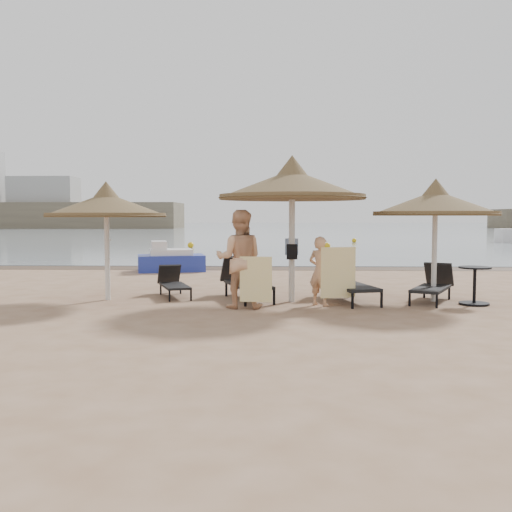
{
  "coord_description": "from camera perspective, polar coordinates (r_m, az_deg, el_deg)",
  "views": [
    {
      "loc": [
        0.06,
        -11.21,
        1.89
      ],
      "look_at": [
        -0.35,
        1.2,
        1.02
      ],
      "focal_mm": 40.0,
      "sensor_mm": 36.0,
      "label": 1
    }
  ],
  "objects": [
    {
      "name": "lounger_far_left",
      "position": [
        13.64,
        -8.28,
        -2.64
      ],
      "size": [
        1.06,
        1.69,
        0.72
      ],
      "rotation": [
        0.0,
        0.0,
        0.36
      ],
      "color": "black",
      "rests_on": "ground"
    },
    {
      "name": "palapa_right",
      "position": [
        13.16,
        17.5,
        5.02
      ],
      "size": [
        2.74,
        2.74,
        2.72
      ],
      "rotation": [
        0.0,
        0.0,
        -0.14
      ],
      "color": "silver",
      "rests_on": "ground"
    },
    {
      "name": "side_table",
      "position": [
        13.05,
        21.01,
        -2.9
      ],
      "size": [
        0.67,
        0.67,
        0.81
      ],
      "rotation": [
        0.0,
        0.0,
        0.09
      ],
      "color": "black",
      "rests_on": "ground"
    },
    {
      "name": "pedal_boat",
      "position": [
        19.84,
        -8.58,
        -0.39
      ],
      "size": [
        2.5,
        1.83,
        1.04
      ],
      "rotation": [
        0.0,
        0.0,
        0.25
      ],
      "color": "#223198",
      "rests_on": "ground"
    },
    {
      "name": "buoy_mid",
      "position": [
        41.14,
        9.78,
        1.54
      ],
      "size": [
        0.33,
        0.33,
        0.33
      ],
      "primitive_type": "sphere",
      "color": "gold",
      "rests_on": "ground"
    },
    {
      "name": "lounger_near_right",
      "position": [
        12.96,
        9.0,
        -2.52
      ],
      "size": [
        1.22,
        2.24,
        0.95
      ],
      "rotation": [
        0.0,
        0.0,
        0.26
      ],
      "color": "black",
      "rests_on": "ground"
    },
    {
      "name": "buoy_left",
      "position": [
        33.82,
        -6.55,
        1.08
      ],
      "size": [
        0.37,
        0.37,
        0.37
      ],
      "primitive_type": "sphere",
      "color": "gold",
      "rests_on": "ground"
    },
    {
      "name": "bag_patterned",
      "position": [
        12.74,
        3.58,
        0.93
      ],
      "size": [
        0.29,
        0.1,
        0.37
      ],
      "rotation": [
        0.0,
        0.0,
        0.02
      ],
      "color": "white",
      "rests_on": "ground"
    },
    {
      "name": "ground",
      "position": [
        11.37,
        1.59,
        -5.57
      ],
      "size": [
        160.0,
        160.0,
        0.0
      ],
      "primitive_type": "plane",
      "color": "#9D7C62",
      "rests_on": "ground"
    },
    {
      "name": "sea",
      "position": [
        91.23,
        1.89,
        2.82
      ],
      "size": [
        200.0,
        140.0,
        0.03
      ],
      "primitive_type": "cube",
      "color": "slate",
      "rests_on": "ground"
    },
    {
      "name": "wet_sand_strip",
      "position": [
        20.69,
        1.74,
        -1.23
      ],
      "size": [
        200.0,
        1.6,
        0.01
      ],
      "primitive_type": "cube",
      "color": "#4B392C",
      "rests_on": "ground"
    },
    {
      "name": "lounger_near_left",
      "position": [
        13.12,
        -1.15,
        -2.4
      ],
      "size": [
        1.36,
        2.23,
        0.95
      ],
      "rotation": [
        0.0,
        0.0,
        0.34
      ],
      "color": "black",
      "rests_on": "ground"
    },
    {
      "name": "far_shore",
      "position": [
        92.52,
        -13.9,
        4.51
      ],
      "size": [
        150.0,
        54.8,
        12.0
      ],
      "color": "#6E634C",
      "rests_on": "ground"
    },
    {
      "name": "towel_right",
      "position": [
        11.88,
        8.22,
        -1.65
      ],
      "size": [
        0.74,
        0.19,
        1.05
      ],
      "rotation": [
        0.0,
        0.0,
        0.23
      ],
      "color": "yellow",
      "rests_on": "ground"
    },
    {
      "name": "lounger_far_right",
      "position": [
        13.3,
        17.3,
        -2.74
      ],
      "size": [
        1.37,
        1.92,
        0.83
      ],
      "rotation": [
        0.0,
        0.0,
        -0.47
      ],
      "color": "black",
      "rests_on": "ground"
    },
    {
      "name": "palapa_left",
      "position": [
        13.23,
        -14.74,
        4.9
      ],
      "size": [
        2.7,
        2.7,
        2.67
      ],
      "rotation": [
        0.0,
        0.0,
        -0.26
      ],
      "color": "silver",
      "rests_on": "ground"
    },
    {
      "name": "buoy_extra",
      "position": [
        33.32,
        7.14,
        1.03
      ],
      "size": [
        0.36,
        0.36,
        0.36
      ],
      "primitive_type": "sphere",
      "color": "gold",
      "rests_on": "ground"
    },
    {
      "name": "towel_left",
      "position": [
        11.38,
        -0.02,
        -2.35
      ],
      "size": [
        0.65,
        0.11,
        0.91
      ],
      "rotation": [
        0.0,
        0.0,
        -0.13
      ],
      "color": "yellow",
      "rests_on": "ground"
    },
    {
      "name": "palapa_center",
      "position": [
        12.56,
        3.63,
        7.07
      ],
      "size": [
        3.25,
        3.25,
        3.22
      ],
      "rotation": [
        0.0,
        0.0,
        0.16
      ],
      "color": "silver",
      "rests_on": "ground"
    },
    {
      "name": "person_left",
      "position": [
        11.7,
        -1.68,
        0.49
      ],
      "size": [
        1.09,
        0.73,
        2.35
      ],
      "primitive_type": "imported",
      "rotation": [
        0.0,
        0.0,
        3.12
      ],
      "color": "tan",
      "rests_on": "ground"
    },
    {
      "name": "bag_dark",
      "position": [
        12.41,
        3.62,
        0.42
      ],
      "size": [
        0.24,
        0.09,
        0.33
      ],
      "rotation": [
        0.0,
        0.0,
        0.03
      ],
      "color": "black",
      "rests_on": "ground"
    },
    {
      "name": "person_right",
      "position": [
        12.09,
        6.45,
        -0.96
      ],
      "size": [
        0.93,
        0.86,
        1.7
      ],
      "primitive_type": "imported",
      "rotation": [
        0.0,
        0.0,
        2.55
      ],
      "color": "tan",
      "rests_on": "ground"
    }
  ]
}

